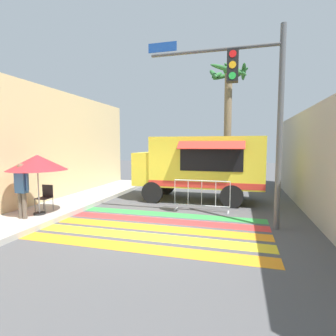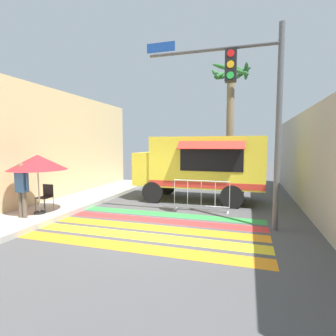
# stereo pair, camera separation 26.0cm
# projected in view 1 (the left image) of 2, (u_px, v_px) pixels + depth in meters

# --- Properties ---
(ground_plane) EXTENTS (60.00, 60.00, 0.00)m
(ground_plane) POSITION_uv_depth(u_px,v_px,m) (160.00, 225.00, 7.91)
(ground_plane) COLOR #4C4C4F
(sidewalk_left) EXTENTS (4.40, 16.00, 0.16)m
(sidewalk_left) POSITION_uv_depth(u_px,v_px,m) (16.00, 211.00, 9.33)
(sidewalk_left) COLOR #A8A59E
(sidewalk_left) RESTS_ON ground_plane
(building_left_facade) EXTENTS (0.25, 16.00, 4.73)m
(building_left_facade) POSITION_uv_depth(u_px,v_px,m) (15.00, 147.00, 9.10)
(building_left_facade) COLOR #DBBC84
(building_left_facade) RESTS_ON ground_plane
(concrete_wall_right) EXTENTS (0.20, 16.00, 3.71)m
(concrete_wall_right) POSITION_uv_depth(u_px,v_px,m) (308.00, 161.00, 9.39)
(concrete_wall_right) COLOR #A39E93
(concrete_wall_right) RESTS_ON ground_plane
(crosswalk_painted) EXTENTS (6.40, 3.60, 0.01)m
(crosswalk_painted) POSITION_uv_depth(u_px,v_px,m) (157.00, 228.00, 7.65)
(crosswalk_painted) COLOR orange
(crosswalk_painted) RESTS_ON ground_plane
(food_truck) EXTENTS (5.38, 2.59, 2.76)m
(food_truck) POSITION_uv_depth(u_px,v_px,m) (198.00, 163.00, 11.32)
(food_truck) COLOR yellow
(food_truck) RESTS_ON ground_plane
(traffic_signal_pole) EXTENTS (3.96, 0.29, 5.72)m
(traffic_signal_pole) POSITION_uv_depth(u_px,v_px,m) (252.00, 95.00, 7.46)
(traffic_signal_pole) COLOR #515456
(traffic_signal_pole) RESTS_ON ground_plane
(patio_umbrella) EXTENTS (1.85, 1.85, 1.95)m
(patio_umbrella) POSITION_uv_depth(u_px,v_px,m) (37.00, 163.00, 8.39)
(patio_umbrella) COLOR black
(patio_umbrella) RESTS_ON sidewalk_left
(folding_chair) EXTENTS (0.42, 0.42, 0.88)m
(folding_chair) POSITION_uv_depth(u_px,v_px,m) (46.00, 195.00, 8.99)
(folding_chair) COLOR #4C4C51
(folding_chair) RESTS_ON sidewalk_left
(vendor_person) EXTENTS (0.53, 0.23, 1.71)m
(vendor_person) POSITION_uv_depth(u_px,v_px,m) (22.00, 187.00, 7.97)
(vendor_person) COLOR brown
(vendor_person) RESTS_ON sidewalk_left
(barricade_front) EXTENTS (2.05, 0.44, 1.14)m
(barricade_front) POSITION_uv_depth(u_px,v_px,m) (202.00, 196.00, 9.57)
(barricade_front) COLOR #B7BABF
(barricade_front) RESTS_ON ground_plane
(palm_tree) EXTENTS (2.29, 2.21, 6.80)m
(palm_tree) POSITION_uv_depth(u_px,v_px,m) (228.00, 105.00, 14.32)
(palm_tree) COLOR #7A664C
(palm_tree) RESTS_ON ground_plane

